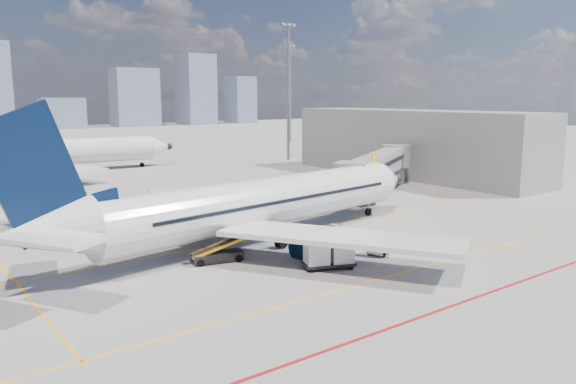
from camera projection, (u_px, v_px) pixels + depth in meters
name	position (u px, v px, depth m)	size (l,w,h in m)	color
ground	(325.00, 258.00, 42.50)	(420.00, 420.00, 0.00)	gray
apron_markings	(356.00, 272.00, 39.08)	(90.00, 35.12, 0.01)	#FFA90D
jet_bridge	(380.00, 165.00, 69.13)	(23.55, 15.78, 6.30)	gray
terminal_block	(412.00, 143.00, 85.83)	(10.00, 42.00, 10.00)	gray
floodlight_mast_ne	(288.00, 88.00, 106.05)	(3.20, 0.61, 25.45)	slate
floodlight_mast_far	(290.00, 90.00, 149.62)	(3.20, 0.61, 25.45)	slate
main_aircraft	(251.00, 206.00, 46.09)	(41.88, 36.36, 12.27)	silver
second_aircraft	(40.00, 153.00, 88.30)	(42.97, 37.40, 12.55)	silver
baggage_tug	(380.00, 244.00, 43.44)	(2.58, 2.09, 1.58)	silver
cargo_dolly	(329.00, 253.00, 39.76)	(3.99, 2.89, 2.00)	black
belt_loader	(219.00, 254.00, 41.42)	(5.54, 2.42, 2.22)	black
ramp_worker	(388.00, 248.00, 42.44)	(0.57, 0.37, 1.57)	yellow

